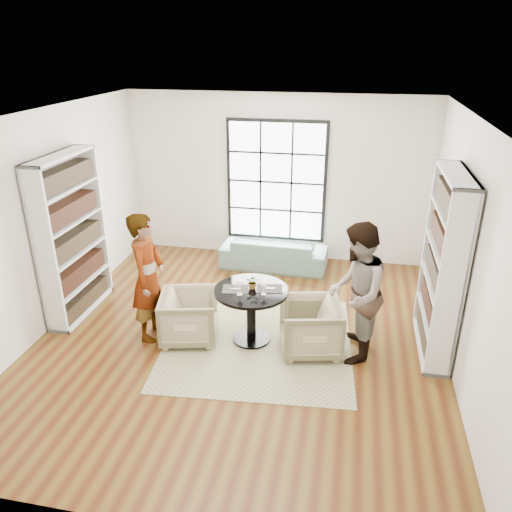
% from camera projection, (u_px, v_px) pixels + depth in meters
% --- Properties ---
extents(ground, '(6.00, 6.00, 0.00)m').
position_uv_depth(ground, '(241.00, 338.00, 6.95)').
color(ground, brown).
extents(room_shell, '(6.00, 6.01, 6.00)m').
position_uv_depth(room_shell, '(248.00, 240.00, 6.93)').
color(room_shell, silver).
rests_on(room_shell, ground).
extents(rug, '(2.72, 2.72, 0.01)m').
position_uv_depth(rug, '(258.00, 341.00, 6.87)').
color(rug, tan).
rests_on(rug, ground).
extents(pedestal_table, '(0.99, 0.99, 0.79)m').
position_uv_depth(pedestal_table, '(251.00, 304.00, 6.68)').
color(pedestal_table, black).
rests_on(pedestal_table, ground).
extents(sofa, '(1.91, 0.80, 0.55)m').
position_uv_depth(sofa, '(274.00, 252.00, 9.03)').
color(sofa, gray).
rests_on(sofa, ground).
extents(armchair_left, '(0.91, 0.89, 0.70)m').
position_uv_depth(armchair_left, '(189.00, 317.00, 6.80)').
color(armchair_left, tan).
rests_on(armchair_left, ground).
extents(armchair_right, '(0.93, 0.91, 0.71)m').
position_uv_depth(armchair_right, '(310.00, 327.00, 6.54)').
color(armchair_right, tan).
rests_on(armchair_right, ground).
extents(person_left, '(0.45, 0.67, 1.80)m').
position_uv_depth(person_left, '(148.00, 277.00, 6.68)').
color(person_left, gray).
rests_on(person_left, ground).
extents(person_right, '(0.75, 0.93, 1.83)m').
position_uv_depth(person_right, '(356.00, 293.00, 6.22)').
color(person_right, gray).
rests_on(person_right, ground).
extents(placemat_left, '(0.38, 0.31, 0.01)m').
position_uv_depth(placemat_left, '(235.00, 289.00, 6.59)').
color(placemat_left, '#292724').
rests_on(placemat_left, pedestal_table).
extents(placemat_right, '(0.38, 0.31, 0.01)m').
position_uv_depth(placemat_right, '(269.00, 289.00, 6.60)').
color(placemat_right, '#292724').
rests_on(placemat_right, pedestal_table).
extents(cutlery_left, '(0.18, 0.24, 0.01)m').
position_uv_depth(cutlery_left, '(235.00, 289.00, 6.59)').
color(cutlery_left, silver).
rests_on(cutlery_left, placemat_left).
extents(cutlery_right, '(0.18, 0.24, 0.01)m').
position_uv_depth(cutlery_right, '(269.00, 288.00, 6.60)').
color(cutlery_right, silver).
rests_on(cutlery_right, placemat_right).
extents(wine_glass_left, '(0.10, 0.10, 0.21)m').
position_uv_depth(wine_glass_left, '(239.00, 284.00, 6.40)').
color(wine_glass_left, silver).
rests_on(wine_glass_left, pedestal_table).
extents(wine_glass_right, '(0.08, 0.08, 0.18)m').
position_uv_depth(wine_glass_right, '(264.00, 285.00, 6.41)').
color(wine_glass_right, silver).
rests_on(wine_glass_right, pedestal_table).
extents(flower_centerpiece, '(0.17, 0.15, 0.19)m').
position_uv_depth(flower_centerpiece, '(253.00, 282.00, 6.58)').
color(flower_centerpiece, gray).
rests_on(flower_centerpiece, pedestal_table).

